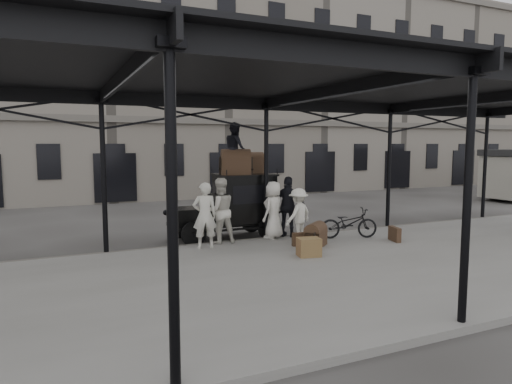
# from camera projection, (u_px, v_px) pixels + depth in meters

# --- Properties ---
(ground) EXTENTS (120.00, 120.00, 0.00)m
(ground) POSITION_uv_depth(u_px,v_px,m) (296.00, 255.00, 13.11)
(ground) COLOR #383533
(ground) RESTS_ON ground
(platform) EXTENTS (28.00, 8.00, 0.15)m
(platform) POSITION_uv_depth(u_px,v_px,m) (336.00, 270.00, 11.29)
(platform) COLOR slate
(platform) RESTS_ON ground
(canopy) EXTENTS (22.50, 9.00, 4.74)m
(canopy) POSITION_uv_depth(u_px,v_px,m) (332.00, 86.00, 11.07)
(canopy) COLOR black
(canopy) RESTS_ON ground
(building_frontage) EXTENTS (64.00, 8.00, 14.00)m
(building_frontage) POSITION_uv_depth(u_px,v_px,m) (157.00, 83.00, 28.69)
(building_frontage) COLOR slate
(building_frontage) RESTS_ON ground
(taxi) EXTENTS (3.65, 1.55, 2.18)m
(taxi) POSITION_uv_depth(u_px,v_px,m) (235.00, 203.00, 15.41)
(taxi) COLOR black
(taxi) RESTS_ON ground
(porter_left) EXTENTS (0.78, 0.58, 1.94)m
(porter_left) POSITION_uv_depth(u_px,v_px,m) (205.00, 215.00, 13.24)
(porter_left) COLOR beige
(porter_left) RESTS_ON platform
(porter_midleft) EXTENTS (0.99, 0.78, 2.01)m
(porter_midleft) POSITION_uv_depth(u_px,v_px,m) (220.00, 211.00, 13.94)
(porter_midleft) COLOR beige
(porter_midleft) RESTS_ON platform
(porter_centre) EXTENTS (1.07, 0.99, 1.84)m
(porter_centre) POSITION_uv_depth(u_px,v_px,m) (273.00, 210.00, 14.69)
(porter_centre) COLOR silver
(porter_centre) RESTS_ON platform
(porter_official) EXTENTS (1.19, 1.14, 1.98)m
(porter_official) POSITION_uv_depth(u_px,v_px,m) (288.00, 207.00, 14.91)
(porter_official) COLOR black
(porter_official) RESTS_ON platform
(porter_right) EXTENTS (1.22, 0.99, 1.65)m
(porter_right) POSITION_uv_depth(u_px,v_px,m) (298.00, 214.00, 14.35)
(porter_right) COLOR silver
(porter_right) RESTS_ON platform
(bicycle) EXTENTS (1.97, 1.20, 0.98)m
(bicycle) POSITION_uv_depth(u_px,v_px,m) (349.00, 223.00, 14.72)
(bicycle) COLOR black
(bicycle) RESTS_ON platform
(porter_roof) EXTENTS (0.73, 0.90, 1.72)m
(porter_roof) POSITION_uv_depth(u_px,v_px,m) (235.00, 148.00, 15.12)
(porter_roof) COLOR black
(porter_roof) RESTS_ON taxi
(steamer_trunk_roof_near) EXTENTS (1.07, 0.80, 0.70)m
(steamer_trunk_roof_near) POSITION_uv_depth(u_px,v_px,m) (236.00, 164.00, 15.02)
(steamer_trunk_roof_near) COLOR #452B20
(steamer_trunk_roof_near) RESTS_ON taxi
(steamer_trunk_roof_far) EXTENTS (0.84, 0.53, 0.61)m
(steamer_trunk_roof_far) POSITION_uv_depth(u_px,v_px,m) (251.00, 164.00, 15.73)
(steamer_trunk_roof_far) COLOR #452B20
(steamer_trunk_roof_far) RESTS_ON taxi
(steamer_trunk_platform) EXTENTS (0.94, 0.90, 0.59)m
(steamer_trunk_platform) POSITION_uv_depth(u_px,v_px,m) (315.00, 236.00, 13.59)
(steamer_trunk_platform) COLOR #452B20
(steamer_trunk_platform) RESTS_ON platform
(wicker_hamper) EXTENTS (0.68, 0.56, 0.50)m
(wicker_hamper) POSITION_uv_depth(u_px,v_px,m) (309.00, 247.00, 12.36)
(wicker_hamper) COLOR olive
(wicker_hamper) RESTS_ON platform
(suitcase_upright) EXTENTS (0.29, 0.62, 0.45)m
(suitcase_upright) POSITION_uv_depth(u_px,v_px,m) (395.00, 234.00, 14.28)
(suitcase_upright) COLOR #452B20
(suitcase_upright) RESTS_ON platform
(suitcase_flat) EXTENTS (0.62, 0.25, 0.40)m
(suitcase_flat) POSITION_uv_depth(u_px,v_px,m) (302.00, 239.00, 13.64)
(suitcase_flat) COLOR #452B20
(suitcase_flat) RESTS_ON platform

